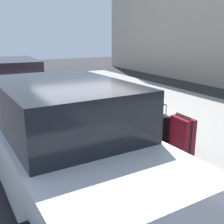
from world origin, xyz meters
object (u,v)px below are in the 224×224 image
Objects in this scene: suitcase_maroon_0 at (182,137)px; suitcase_olive_3 at (137,121)px; suitcase_teal_5 at (113,112)px; suitcase_red_2 at (145,124)px; suitcase_navy_6 at (105,104)px; bollard_post at (83,93)px; parked_car_red_1 at (10,87)px; suitcase_black_1 at (159,130)px; suitcase_silver_4 at (124,113)px; fire_hydrant at (95,96)px; parked_car_white_0 at (65,142)px.

suitcase_olive_3 is (1.50, 0.01, -0.11)m from suitcase_maroon_0.
suitcase_red_2 is at bearing -178.42° from suitcase_teal_5.
suitcase_navy_6 is 1.09× the size of bollard_post.
suitcase_red_2 is 0.14× the size of parked_car_red_1.
suitcase_navy_6 is (2.34, 0.01, 0.03)m from suitcase_black_1.
suitcase_silver_4 is 2.30m from bollard_post.
suitcase_navy_6 is at bearing -175.90° from bollard_post.
suitcase_black_1 is at bearing 179.21° from fire_hydrant.
suitcase_olive_3 is 0.81× the size of suitcase_navy_6.
suitcase_maroon_0 is 1.50m from suitcase_olive_3.
suitcase_black_1 is 1.40m from suitcase_silver_4.
parked_car_red_1 reaches higher than suitcase_olive_3.
suitcase_silver_4 is 0.46m from suitcase_teal_5.
suitcase_red_2 is at bearing 179.59° from suitcase_silver_4.
suitcase_silver_4 is 1.00× the size of bollard_post.
suitcase_black_1 reaches higher than suitcase_red_2.
suitcase_olive_3 is 0.17× the size of parked_car_white_0.
bollard_post is (2.29, 0.12, 0.11)m from suitcase_silver_4.
suitcase_silver_4 reaches higher than suitcase_teal_5.
suitcase_silver_4 is at bearing -0.41° from suitcase_red_2.
fire_hydrant is (1.25, -0.08, 0.17)m from suitcase_teal_5.
fire_hydrant is 4.15m from parked_car_white_0.
suitcase_teal_5 is at bearing 3.27° from suitcase_maroon_0.
parked_car_white_0 reaches higher than suitcase_black_1.
suitcase_olive_3 is 2.76m from bollard_post.
suitcase_red_2 is at bearing -0.37° from suitcase_black_1.
fire_hydrant is (1.70, -0.03, 0.11)m from suitcase_silver_4.
parked_car_red_1 is (5.35, 2.19, 0.24)m from suitcase_maroon_0.
suitcase_navy_6 is 1.36m from bollard_post.
suitcase_red_2 is at bearing -178.02° from bollard_post.
suitcase_maroon_0 is 2.42m from suitcase_teal_5.
bollard_post is at bearing 14.35° from fire_hydrant.
suitcase_black_1 reaches higher than bollard_post.
suitcase_red_2 is 4.78m from parked_car_red_1.
suitcase_black_1 is 0.19× the size of parked_car_red_1.
suitcase_red_2 is 0.83× the size of fire_hydrant.
suitcase_black_1 is 0.95m from suitcase_olive_3.
suitcase_olive_3 is at bearing -169.37° from suitcase_silver_4.
bollard_post reaches higher than suitcase_red_2.
suitcase_silver_4 is at bearing -174.51° from suitcase_teal_5.
suitcase_teal_5 is 0.85× the size of suitcase_navy_6.
bollard_post is at bearing 4.10° from suitcase_navy_6.
suitcase_navy_6 reaches higher than suitcase_red_2.
suitcase_navy_6 is at bearing 1.23° from suitcase_silver_4.
suitcase_teal_5 is 0.97× the size of fire_hydrant.
suitcase_black_1 is 1.86m from suitcase_teal_5.
suitcase_teal_5 is 0.49m from suitcase_navy_6.
suitcase_maroon_0 is at bearing -174.54° from suitcase_red_2.
suitcase_red_2 is at bearing -179.57° from suitcase_navy_6.
suitcase_black_1 is 1.10× the size of fire_hydrant.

